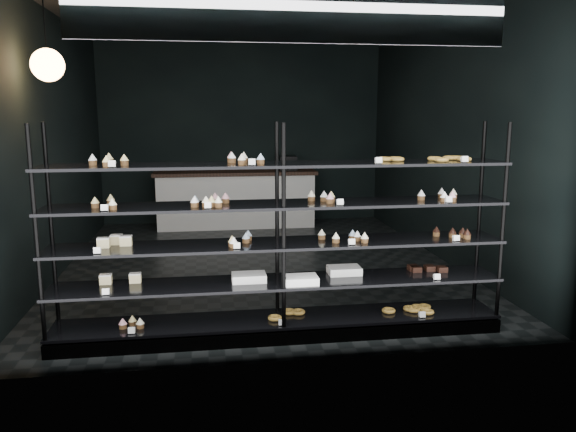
% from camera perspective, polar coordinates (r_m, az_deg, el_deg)
% --- Properties ---
extents(room, '(5.01, 6.01, 3.20)m').
position_cam_1_polar(room, '(7.27, -3.06, 7.42)').
color(room, black).
rests_on(room, ground).
extents(display_shelf, '(4.00, 0.50, 1.91)m').
position_cam_1_polar(display_shelf, '(5.00, -1.03, -5.30)').
color(display_shelf, black).
rests_on(display_shelf, room).
extents(signage, '(3.30, 0.05, 0.50)m').
position_cam_1_polar(signage, '(4.41, 0.59, 20.37)').
color(signage, '#0B1638').
rests_on(signage, room).
extents(pendant_lamp, '(0.32, 0.32, 0.89)m').
position_cam_1_polar(pendant_lamp, '(6.21, -23.24, 13.93)').
color(pendant_lamp, black).
rests_on(pendant_lamp, room).
extents(service_counter, '(2.80, 0.65, 1.23)m').
position_cam_1_polar(service_counter, '(9.85, -5.23, 1.80)').
color(service_counter, silver).
rests_on(service_counter, room).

